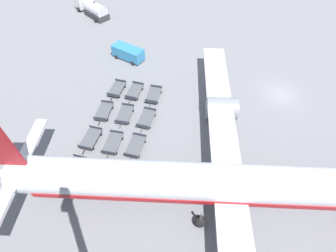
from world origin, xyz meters
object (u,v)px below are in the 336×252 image
baggage_dolly_row_mid_a_col_a (134,91)px  baggage_dolly_row_mid_b_col_d (122,181)px  baggage_dolly_row_near_col_b (104,111)px  baggage_dolly_row_near_col_c (91,139)px  fuel_tanker_primary (93,9)px  baggage_dolly_row_mid_b_col_c (136,146)px  baggage_dolly_row_mid_b_col_b (147,119)px  baggage_dolly_row_mid_a_col_d (98,174)px  service_van (128,53)px  baggage_dolly_row_mid_b_col_a (154,95)px  baggage_dolly_row_near_col_d (74,169)px  airplane (242,184)px  baggage_dolly_row_near_col_a (117,89)px  baggage_dolly_row_mid_a_col_b (125,114)px  baggage_dolly_row_mid_a_col_c (113,143)px

baggage_dolly_row_mid_a_col_a → baggage_dolly_row_mid_b_col_d: bearing=4.2°
baggage_dolly_row_near_col_b → baggage_dolly_row_near_col_c: bearing=-6.1°
fuel_tanker_primary → baggage_dolly_row_mid_b_col_c: (30.39, 13.14, -0.75)m
baggage_dolly_row_near_col_b → baggage_dolly_row_mid_b_col_b: same height
baggage_dolly_row_near_col_c → baggage_dolly_row_mid_a_col_d: 4.96m
service_van → baggage_dolly_row_mid_b_col_a: size_ratio=1.39×
baggage_dolly_row_near_col_c → baggage_dolly_row_near_col_d: (4.16, -0.59, 0.00)m
airplane → baggage_dolly_row_near_col_d: bearing=-95.6°
baggage_dolly_row_near_col_a → baggage_dolly_row_mid_a_col_b: same height
baggage_dolly_row_mid_b_col_a → service_van: bearing=-149.7°
baggage_dolly_row_near_col_c → baggage_dolly_row_mid_a_col_b: bearing=142.2°
baggage_dolly_row_near_col_d → baggage_dolly_row_mid_b_col_c: size_ratio=1.00×
baggage_dolly_row_mid_a_col_c → baggage_dolly_row_mid_b_col_d: bearing=23.2°
baggage_dolly_row_mid_a_col_d → baggage_dolly_row_mid_b_col_c: size_ratio=1.00×
baggage_dolly_row_mid_b_col_a → baggage_dolly_row_mid_b_col_b: (4.29, -0.37, 0.00)m
airplane → fuel_tanker_primary: airplane is taller
baggage_dolly_row_near_col_c → baggage_dolly_row_mid_b_col_c: 5.37m
baggage_dolly_row_near_col_d → baggage_dolly_row_mid_a_col_d: size_ratio=1.00×
baggage_dolly_row_near_col_b → fuel_tanker_primary: bearing=-161.9°
baggage_dolly_row_mid_a_col_b → fuel_tanker_primary: bearing=-156.8°
baggage_dolly_row_near_col_b → baggage_dolly_row_mid_b_col_b: bearing=82.2°
baggage_dolly_row_mid_b_col_d → baggage_dolly_row_mid_a_col_c: bearing=-156.8°
airplane → baggage_dolly_row_near_col_b: bearing=-123.1°
fuel_tanker_primary → baggage_dolly_row_mid_a_col_b: size_ratio=2.02×
baggage_dolly_row_mid_a_col_b → baggage_dolly_row_mid_a_col_d: same height
baggage_dolly_row_mid_b_col_d → fuel_tanker_primary: bearing=-160.3°
baggage_dolly_row_near_col_c → baggage_dolly_row_mid_a_col_c: 2.72m
fuel_tanker_primary → baggage_dolly_row_mid_b_col_b: size_ratio=2.01×
baggage_dolly_row_near_col_a → baggage_dolly_row_near_col_b: size_ratio=1.01×
baggage_dolly_row_mid_b_col_a → baggage_dolly_row_mid_b_col_b: size_ratio=1.00×
service_van → baggage_dolly_row_mid_a_col_a: (8.07, 2.33, -0.59)m
baggage_dolly_row_near_col_d → baggage_dolly_row_mid_b_col_a: 13.95m
service_van → fuel_tanker_primary: bearing=-145.4°
baggage_dolly_row_near_col_c → baggage_dolly_row_mid_b_col_d: size_ratio=1.01×
baggage_dolly_row_mid_b_col_d → baggage_dolly_row_mid_a_col_b: bearing=-170.8°
baggage_dolly_row_mid_b_col_b → baggage_dolly_row_mid_b_col_c: 4.31m
baggage_dolly_row_mid_a_col_b → baggage_dolly_row_mid_b_col_d: size_ratio=1.00×
baggage_dolly_row_near_col_c → baggage_dolly_row_mid_b_col_d: 6.87m
baggage_dolly_row_near_col_d → baggage_dolly_row_mid_a_col_d: (0.35, 2.66, 0.00)m
baggage_dolly_row_mid_a_col_a → airplane: bearing=41.2°
fuel_tanker_primary → baggage_dolly_row_mid_a_col_d: size_ratio=2.01×
fuel_tanker_primary → baggage_dolly_row_mid_b_col_a: fuel_tanker_primary is taller
fuel_tanker_primary → baggage_dolly_row_mid_a_col_b: fuel_tanker_primary is taller
baggage_dolly_row_mid_b_col_d → baggage_dolly_row_mid_b_col_c: bearing=171.4°
baggage_dolly_row_mid_b_col_a → baggage_dolly_row_mid_b_col_c: same height
baggage_dolly_row_near_col_d → baggage_dolly_row_mid_b_col_a: same height
baggage_dolly_row_mid_a_col_c → baggage_dolly_row_near_col_b: bearing=-155.3°
fuel_tanker_primary → baggage_dolly_row_mid_a_col_a: fuel_tanker_primary is taller
baggage_dolly_row_near_col_a → baggage_dolly_row_near_col_c: size_ratio=1.00×
baggage_dolly_row_near_col_a → baggage_dolly_row_mid_b_col_a: bearing=81.5°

